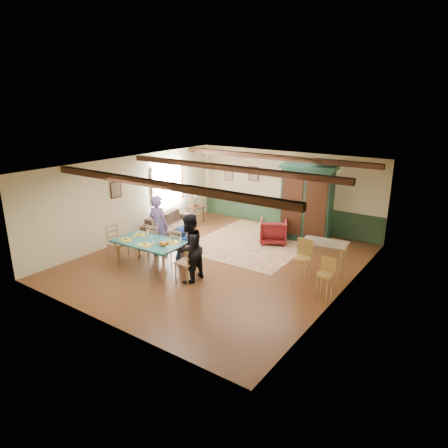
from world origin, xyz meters
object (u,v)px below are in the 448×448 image
Objects in this scene: armoire at (307,203)px; counter_table at (323,259)px; person_woman at (189,248)px; cat at (163,243)px; dining_chair_end_right at (186,261)px; sofa at (170,223)px; person_man at (159,226)px; person_child at (182,244)px; armchair at (273,231)px; bar_stool_right at (324,280)px; table_lamp at (195,199)px; dining_table at (150,255)px; dining_chair_end_left at (118,243)px; end_table at (196,214)px; dining_chair_far_left at (157,241)px; dining_chair_far_right at (180,246)px; bar_stool_left at (301,264)px.

armoire is 2.93m from counter_table.
cat is at bearing -81.87° from person_woman.
dining_chair_end_right is 0.47× the size of sofa.
armoire is at bearing 164.37° from person_woman.
person_woman is 3.46m from counter_table.
person_man is 1.72× the size of person_child.
bar_stool_right reaches higher than armchair.
table_lamp is (-1.28, 3.26, -0.04)m from person_man.
dining_chair_end_left is (-1.22, -0.05, 0.11)m from dining_table.
dining_chair_end_right reaches higher than cat.
sofa is at bearing -89.55° from end_table.
armoire reaches higher than table_lamp.
armoire reaches higher than dining_chair_far_left.
cat is 4.82m from end_table.
armchair is at bearing 171.95° from person_woman.
dining_chair_far_left is 1.82m from dining_chair_end_right.
person_man reaches higher than end_table.
end_table is (-0.01, 1.44, -0.02)m from sofa.
person_child is 0.44× the size of armoire.
dining_chair_end_left reaches higher than dining_table.
dining_chair_end_left is 2.75m from sofa.
person_woman is at bearing -137.79° from sofa.
person_woman is at bearing 154.13° from person_man.
dining_chair_far_right is at bearing -130.27° from person_woman.
person_man is 2.30m from sofa.
bar_stool_left is (4.96, 1.44, 0.08)m from dining_chair_end_left.
sofa is 5.62m from bar_stool_left.
dining_chair_end_left is 0.47× the size of sofa.
dining_table is 1.89× the size of dining_chair_end_right.
table_lamp is at bearing -33.78° from armchair.
person_man is at bearing -0.00° from person_child.
person_man is at bearing 136.55° from cat.
cat is at bearing -60.87° from end_table.
cat is 4.13m from counter_table.
end_table is 0.53× the size of counter_table.
person_woman is (0.93, -0.73, 0.37)m from dining_chair_far_right.
dining_chair_far_left is at bearing -68.95° from table_lamp.
cat is 0.38× the size of bar_stool_right.
cat is 0.70× the size of table_lamp.
table_lamp is at bearing 162.04° from counter_table.
armchair is 1.54× the size of table_lamp.
dining_chair_end_right is at bearing -90.00° from person_woman.
person_woman reaches higher than sofa.
counter_table is (4.42, 1.41, -0.45)m from person_man.
dining_table is at bearing 169.70° from cat.
table_lamp is (-3.07, 4.05, -0.00)m from person_woman.
sofa is at bearing 164.42° from bar_stool_left.
dining_chair_far_left is at bearing -161.30° from counter_table.
table_lamp is (-1.74, 4.10, 0.48)m from dining_table.
bar_stool_left is at bearing -26.25° from end_table.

